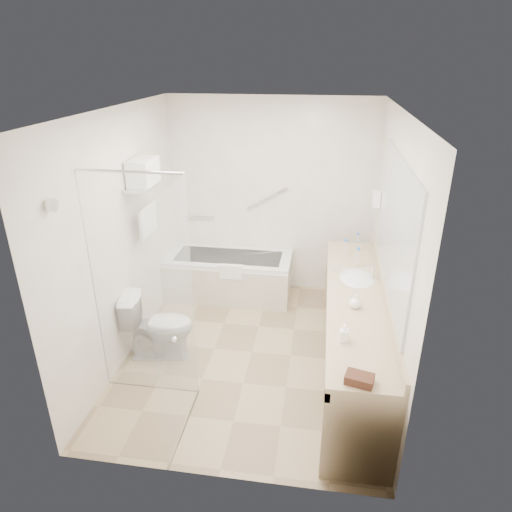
# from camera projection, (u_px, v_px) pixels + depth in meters

# --- Properties ---
(floor) EXTENTS (3.20, 3.20, 0.00)m
(floor) POSITION_uv_depth(u_px,v_px,m) (252.00, 352.00, 4.91)
(floor) COLOR tan
(floor) RESTS_ON ground
(ceiling) EXTENTS (2.60, 3.20, 0.10)m
(ceiling) POSITION_uv_depth(u_px,v_px,m) (251.00, 110.00, 3.89)
(ceiling) COLOR white
(ceiling) RESTS_ON wall_back
(wall_back) EXTENTS (2.60, 0.10, 2.50)m
(wall_back) POSITION_uv_depth(u_px,v_px,m) (271.00, 198.00, 5.84)
(wall_back) COLOR silver
(wall_back) RESTS_ON ground
(wall_front) EXTENTS (2.60, 0.10, 2.50)m
(wall_front) POSITION_uv_depth(u_px,v_px,m) (212.00, 338.00, 2.95)
(wall_front) COLOR silver
(wall_front) RESTS_ON ground
(wall_left) EXTENTS (0.10, 3.20, 2.50)m
(wall_left) POSITION_uv_depth(u_px,v_px,m) (124.00, 237.00, 4.58)
(wall_left) COLOR silver
(wall_left) RESTS_ON ground
(wall_right) EXTENTS (0.10, 3.20, 2.50)m
(wall_right) POSITION_uv_depth(u_px,v_px,m) (390.00, 253.00, 4.22)
(wall_right) COLOR silver
(wall_right) RESTS_ON ground
(bathtub) EXTENTS (1.60, 0.73, 0.59)m
(bathtub) POSITION_uv_depth(u_px,v_px,m) (229.00, 275.00, 5.98)
(bathtub) COLOR silver
(bathtub) RESTS_ON floor
(grab_bar_short) EXTENTS (0.40, 0.03, 0.03)m
(grab_bar_short) POSITION_uv_depth(u_px,v_px,m) (200.00, 217.00, 6.06)
(grab_bar_short) COLOR silver
(grab_bar_short) RESTS_ON wall_back
(grab_bar_long) EXTENTS (0.53, 0.03, 0.33)m
(grab_bar_long) POSITION_uv_depth(u_px,v_px,m) (267.00, 198.00, 5.81)
(grab_bar_long) COLOR silver
(grab_bar_long) RESTS_ON wall_back
(shower_enclosure) EXTENTS (0.96, 0.91, 2.11)m
(shower_enclosure) POSITION_uv_depth(u_px,v_px,m) (157.00, 304.00, 3.72)
(shower_enclosure) COLOR silver
(shower_enclosure) RESTS_ON floor
(towel_shelf) EXTENTS (0.24, 0.55, 0.81)m
(towel_shelf) POSITION_uv_depth(u_px,v_px,m) (144.00, 180.00, 4.67)
(towel_shelf) COLOR silver
(towel_shelf) RESTS_ON wall_left
(vanity_counter) EXTENTS (0.55, 2.70, 0.95)m
(vanity_counter) POSITION_uv_depth(u_px,v_px,m) (354.00, 316.00, 4.37)
(vanity_counter) COLOR tan
(vanity_counter) RESTS_ON floor
(sink) EXTENTS (0.40, 0.52, 0.14)m
(sink) POSITION_uv_depth(u_px,v_px,m) (357.00, 280.00, 4.65)
(sink) COLOR silver
(sink) RESTS_ON vanity_counter
(faucet) EXTENTS (0.03, 0.03, 0.14)m
(faucet) POSITION_uv_depth(u_px,v_px,m) (373.00, 272.00, 4.59)
(faucet) COLOR silver
(faucet) RESTS_ON vanity_counter
(mirror) EXTENTS (0.02, 2.00, 1.20)m
(mirror) POSITION_uv_depth(u_px,v_px,m) (395.00, 228.00, 3.96)
(mirror) COLOR #A6ABB2
(mirror) RESTS_ON wall_right
(hairdryer_unit) EXTENTS (0.08, 0.10, 0.18)m
(hairdryer_unit) POSITION_uv_depth(u_px,v_px,m) (376.00, 199.00, 5.09)
(hairdryer_unit) COLOR white
(hairdryer_unit) RESTS_ON wall_right
(toilet) EXTENTS (0.76, 0.50, 0.70)m
(toilet) POSITION_uv_depth(u_px,v_px,m) (159.00, 326.00, 4.73)
(toilet) COLOR silver
(toilet) RESTS_ON floor
(amenity_basket) EXTENTS (0.22, 0.17, 0.06)m
(amenity_basket) POSITION_uv_depth(u_px,v_px,m) (359.00, 379.00, 3.15)
(amenity_basket) COLOR #482619
(amenity_basket) RESTS_ON vanity_counter
(soap_bottle_a) EXTENTS (0.09, 0.16, 0.07)m
(soap_bottle_a) POSITION_uv_depth(u_px,v_px,m) (344.00, 337.00, 3.60)
(soap_bottle_a) COLOR white
(soap_bottle_a) RESTS_ON vanity_counter
(soap_bottle_b) EXTENTS (0.11, 0.14, 0.10)m
(soap_bottle_b) POSITION_uv_depth(u_px,v_px,m) (355.00, 303.00, 4.07)
(soap_bottle_b) COLOR white
(soap_bottle_b) RESTS_ON vanity_counter
(water_bottle_left) EXTENTS (0.06, 0.06, 0.21)m
(water_bottle_left) POSITION_uv_depth(u_px,v_px,m) (358.00, 257.00, 4.87)
(water_bottle_left) COLOR silver
(water_bottle_left) RESTS_ON vanity_counter
(water_bottle_mid) EXTENTS (0.06, 0.06, 0.19)m
(water_bottle_mid) POSITION_uv_depth(u_px,v_px,m) (345.00, 248.00, 5.13)
(water_bottle_mid) COLOR silver
(water_bottle_mid) RESTS_ON vanity_counter
(water_bottle_right) EXTENTS (0.06, 0.06, 0.19)m
(water_bottle_right) POSITION_uv_depth(u_px,v_px,m) (357.00, 241.00, 5.32)
(water_bottle_right) COLOR silver
(water_bottle_right) RESTS_ON vanity_counter
(drinking_glass_near) EXTENTS (0.08, 0.08, 0.08)m
(drinking_glass_near) POSITION_uv_depth(u_px,v_px,m) (335.00, 267.00, 4.78)
(drinking_glass_near) COLOR silver
(drinking_glass_near) RESTS_ON vanity_counter
(drinking_glass_far) EXTENTS (0.07, 0.07, 0.08)m
(drinking_glass_far) POSITION_uv_depth(u_px,v_px,m) (344.00, 272.00, 4.68)
(drinking_glass_far) COLOR silver
(drinking_glass_far) RESTS_ON vanity_counter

